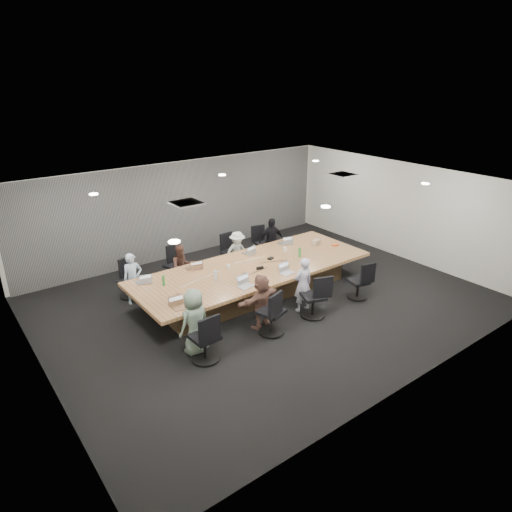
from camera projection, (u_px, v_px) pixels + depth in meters
floor at (266, 301)px, 11.01m from camera, size 10.00×8.00×0.00m
ceiling at (267, 187)px, 9.96m from camera, size 10.00×8.00×0.00m
wall_back at (183, 209)px, 13.45m from camera, size 10.00×0.00×2.80m
wall_front at (416, 316)px, 7.52m from camera, size 10.00×0.00×2.80m
wall_left at (34, 311)px, 7.70m from camera, size 0.00×8.00×2.80m
wall_right at (401, 210)px, 13.27m from camera, size 0.00×8.00×2.80m
curtain at (184, 209)px, 13.39m from camera, size 9.80×0.04×2.80m
conference_table at (254, 279)px, 11.23m from camera, size 6.00×2.20×0.74m
chair_0 at (128, 283)px, 11.09m from camera, size 0.61×0.61×0.73m
chair_1 at (176, 268)px, 11.79m from camera, size 0.70×0.70×0.84m
chair_2 at (230, 255)px, 12.75m from camera, size 0.55×0.55×0.76m
chair_3 at (264, 246)px, 13.41m from camera, size 0.62×0.62×0.76m
chair_4 at (205, 341)px, 8.61m from camera, size 0.60×0.60×0.85m
chair_5 at (271, 315)px, 9.52m from camera, size 0.72×0.72×0.85m
chair_6 at (313, 300)px, 10.19m from camera, size 0.72×0.72×0.84m
chair_7 at (358, 284)px, 11.04m from camera, size 0.60×0.60×0.74m
person_0 at (133, 279)px, 10.73m from camera, size 0.48×0.35×1.25m
laptop_0 at (142, 282)px, 10.28m from camera, size 0.32×0.25×0.02m
person_1 at (182, 267)px, 11.47m from camera, size 0.65×0.55×1.18m
laptop_1 at (193, 268)px, 11.00m from camera, size 0.35×0.28×0.02m
person_2 at (237, 252)px, 12.42m from camera, size 0.77×0.46×1.17m
laptop_2 at (249, 252)px, 11.95m from camera, size 0.37×0.30×0.02m
person_3 at (271, 241)px, 13.04m from camera, size 0.83×0.49×1.33m
laptop_3 at (284, 243)px, 12.60m from camera, size 0.33×0.26×0.02m
person_4 at (195, 322)px, 8.78m from camera, size 0.74×0.56×1.36m
laptop_4 at (181, 307)px, 9.16m from camera, size 0.35×0.26×0.02m
person_5 at (261, 301)px, 9.71m from camera, size 1.17×0.52×1.22m
laptop_5 at (246, 286)px, 10.06m from camera, size 0.38×0.29×0.02m
person_6 at (303, 285)px, 10.36m from camera, size 0.51×0.37×1.31m
laptop_6 at (287, 273)px, 10.73m from camera, size 0.36×0.27×0.02m
bottle_green_left at (164, 281)px, 10.07m from camera, size 0.07×0.07×0.24m
bottle_green_right at (300, 252)px, 11.65m from camera, size 0.07×0.07×0.25m
bottle_clear at (216, 276)px, 10.31m from camera, size 0.09×0.09×0.24m
cup_white_far at (229, 266)px, 10.98m from camera, size 0.10×0.10×0.10m
cup_white_near at (285, 249)px, 12.04m from camera, size 0.09×0.09×0.11m
mug_brown at (178, 296)px, 9.55m from camera, size 0.09×0.09×0.10m
mic_left at (244, 275)px, 10.63m from camera, size 0.16×0.13×0.03m
mic_right at (271, 258)px, 11.55m from camera, size 0.19×0.16×0.03m
stapler at (260, 268)px, 10.94m from camera, size 0.18×0.09×0.07m
canvas_bag at (316, 242)px, 12.51m from camera, size 0.27×0.20×0.13m
snack_packet at (335, 245)px, 12.44m from camera, size 0.19×0.14×0.04m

